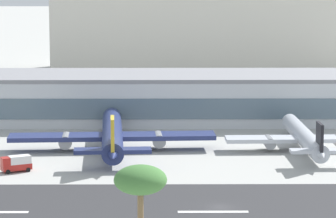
# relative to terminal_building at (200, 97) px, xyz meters

# --- Properties ---
(ground_plane) EXTENTS (1400.00, 1400.00, 0.00)m
(ground_plane) POSITION_rel_terminal_building_xyz_m (0.02, -88.25, -6.28)
(ground_plane) COLOR #A8A8A3
(runway_strip) EXTENTS (800.00, 39.24, 0.08)m
(runway_strip) POSITION_rel_terminal_building_xyz_m (0.02, -91.27, -6.24)
(runway_strip) COLOR #2D2D30
(runway_strip) RESTS_ON ground_plane
(runway_centreline_dash_4) EXTENTS (12.00, 1.20, 0.01)m
(runway_centreline_dash_4) POSITION_rel_terminal_building_xyz_m (-1.46, -91.27, -6.19)
(runway_centreline_dash_4) COLOR white
(runway_centreline_dash_4) RESTS_ON runway_strip
(terminal_building) EXTENTS (215.47, 26.60, 12.54)m
(terminal_building) POSITION_rel_terminal_building_xyz_m (0.00, 0.00, 0.00)
(terminal_building) COLOR silver
(terminal_building) RESTS_ON ground_plane
(distant_hotel_block) EXTENTS (117.61, 33.79, 36.17)m
(distant_hotel_block) POSITION_rel_terminal_building_xyz_m (7.54, 114.12, 11.81)
(distant_hotel_block) COLOR beige
(distant_hotel_block) RESTS_ON ground_plane
(airliner_gold_tail_gate_0) EXTENTS (46.57, 51.91, 10.83)m
(airliner_gold_tail_gate_0) POSITION_rel_terminal_building_xyz_m (-21.19, -39.99, -2.83)
(airliner_gold_tail_gate_0) COLOR navy
(airliner_gold_tail_gate_0) RESTS_ON ground_plane
(airliner_black_tail_gate_1) EXTENTS (35.45, 44.34, 9.25)m
(airliner_black_tail_gate_1) POSITION_rel_terminal_building_xyz_m (21.84, -40.58, -3.33)
(airliner_black_tail_gate_1) COLOR silver
(airliner_black_tail_gate_1) RESTS_ON ground_plane
(service_box_truck_0) EXTENTS (6.44, 4.79, 3.25)m
(service_box_truck_0) POSITION_rel_terminal_building_xyz_m (-39.52, -60.59, -4.49)
(service_box_truck_0) COLOR #B2231E
(service_box_truck_0) RESTS_ON ground_plane
(palm_tree_1) EXTENTS (6.65, 6.65, 17.16)m
(palm_tree_1) POSITION_rel_terminal_building_xyz_m (-12.82, -131.59, 8.65)
(palm_tree_1) COLOR brown
(palm_tree_1) RESTS_ON ground_plane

